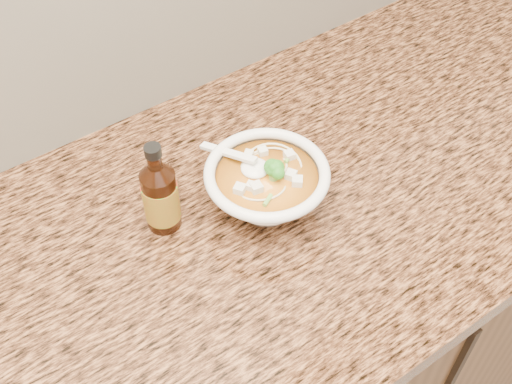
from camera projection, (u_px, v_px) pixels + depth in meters
counter_slab at (66, 319)px, 0.90m from camera, size 4.00×0.68×0.04m
soup_bowl at (267, 188)px, 0.98m from camera, size 0.19×0.21×0.11m
hot_sauce_bottle at (160, 196)px, 0.94m from camera, size 0.07×0.07×0.16m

